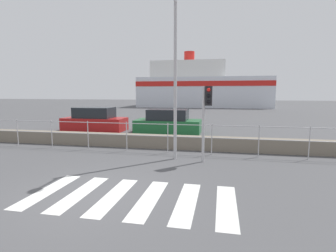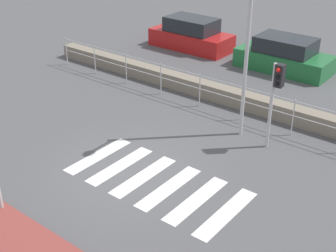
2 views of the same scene
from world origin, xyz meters
name	(u,v)px [view 1 (image 1 of 2)]	position (x,y,z in m)	size (l,w,h in m)	color
ground_plane	(93,194)	(0.00, 0.00, 0.00)	(160.00, 160.00, 0.00)	#4C4C4F
crosswalk	(131,197)	(0.99, 0.00, 0.00)	(4.95, 2.40, 0.01)	silver
seawall	(152,141)	(0.00, 5.67, 0.29)	(18.11, 0.55, 0.58)	slate
harbor_fence	(147,133)	(0.00, 4.80, 0.82)	(16.34, 0.04, 1.26)	#B2B2B5
traffic_light_far	(207,107)	(2.55, 3.62, 2.01)	(0.34, 0.32, 2.73)	#B2B2B5
streetlamp	(174,60)	(1.38, 3.60, 3.66)	(0.32, 1.32, 5.84)	#B2B2B5
ferry_boat	(201,88)	(-0.53, 40.85, 3.29)	(22.07, 8.97, 9.54)	silver
parked_car_red	(95,121)	(-5.17, 10.22, 0.65)	(4.10, 1.72, 1.53)	#B21919
parked_car_green	(168,123)	(-0.19, 10.22, 0.62)	(4.06, 1.82, 1.47)	#1E6633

